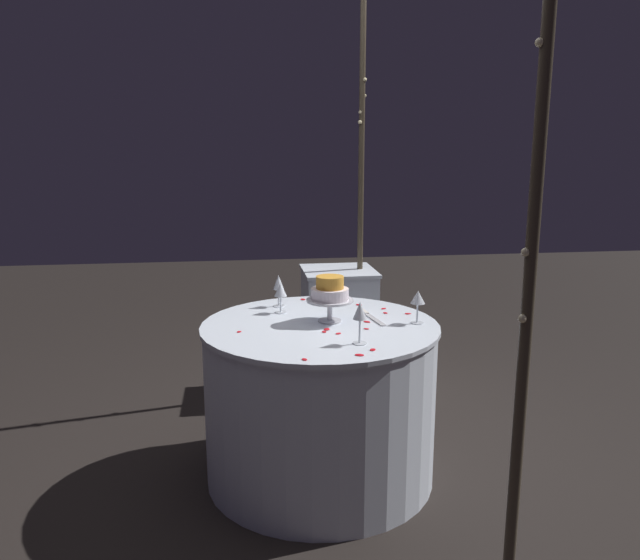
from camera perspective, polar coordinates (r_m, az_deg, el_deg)
ground_plane at (r=3.13m, az=-0.00°, el=-17.63°), size 12.00×12.00×0.00m
decorative_arch at (r=2.81m, az=8.84°, el=13.77°), size 2.34×0.06×2.50m
main_table at (r=2.96m, az=-0.00°, el=-11.21°), size 1.10×1.10×0.76m
side_table at (r=4.06m, az=1.73°, el=-4.48°), size 0.47×0.47×0.79m
tiered_cake at (r=2.83m, az=0.93°, el=-1.17°), size 0.22×0.22×0.22m
wine_glass_0 at (r=3.00m, az=-3.71°, el=-1.05°), size 0.06×0.06×0.15m
wine_glass_1 at (r=2.85m, az=9.12°, el=-1.74°), size 0.07×0.07×0.16m
wine_glass_2 at (r=2.52m, az=3.75°, el=-3.08°), size 0.06×0.06×0.18m
wine_glass_3 at (r=3.13m, az=-3.90°, el=-0.37°), size 0.06×0.06×0.16m
cake_knife at (r=2.95m, az=4.73°, el=-3.40°), size 0.29×0.07×0.01m
rose_petal_0 at (r=2.48m, az=4.94°, el=-6.50°), size 0.04×0.04×0.00m
rose_petal_1 at (r=2.73m, az=-7.57°, el=-4.81°), size 0.03×0.03×0.00m
rose_petal_2 at (r=2.68m, az=1.72°, el=-5.01°), size 0.03×0.04×0.00m
rose_petal_3 at (r=2.41m, az=3.70°, el=-7.00°), size 0.04×0.04×0.00m
rose_petal_4 at (r=3.03m, az=8.21°, el=-3.12°), size 0.02×0.03×0.00m
rose_petal_5 at (r=3.03m, az=6.13°, el=-3.07°), size 0.03×0.03×0.00m
rose_petal_6 at (r=3.17m, az=3.65°, el=-2.33°), size 0.05×0.04×0.00m
rose_petal_7 at (r=2.36m, az=-1.46°, el=-7.42°), size 0.03×0.03×0.00m
rose_petal_8 at (r=2.87m, az=4.40°, el=-3.89°), size 0.04×0.04×0.00m
rose_petal_9 at (r=3.30m, az=-0.83°, el=-1.76°), size 0.04×0.05×0.00m
rose_petal_10 at (r=3.28m, az=-1.61°, el=-1.82°), size 0.04×0.03×0.00m
rose_petal_11 at (r=2.74m, az=0.64°, el=-4.62°), size 0.04×0.04×0.00m
rose_petal_12 at (r=3.11m, az=5.96°, el=-2.67°), size 0.03×0.04×0.00m
rose_petal_13 at (r=2.76m, az=4.35°, el=-4.56°), size 0.03×0.03×0.00m
rose_petal_14 at (r=2.70m, az=0.38°, el=-4.85°), size 0.03×0.02×0.00m
rose_petal_15 at (r=3.22m, az=1.95°, el=-2.07°), size 0.04×0.03×0.00m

